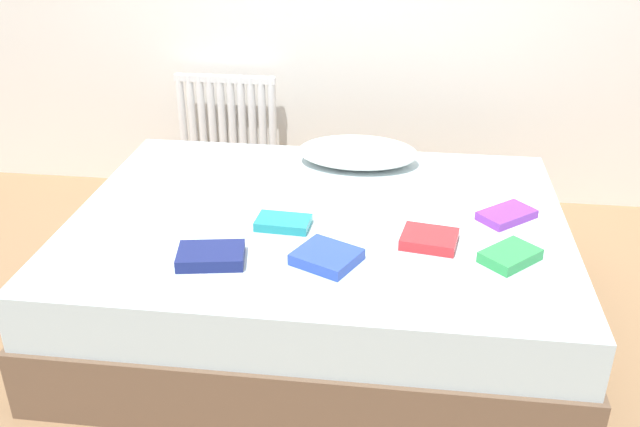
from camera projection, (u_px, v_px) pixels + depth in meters
The scene contains 10 objects.
ground_plane at pixel (319, 317), 3.03m from camera, with size 8.00×8.00×0.00m, color #93704C.
bed at pixel (318, 268), 2.92m from camera, with size 2.00×1.50×0.50m.
radiator at pixel (228, 126), 3.98m from camera, with size 0.57×0.04×0.58m.
pillow at pixel (358, 152), 3.25m from camera, with size 0.56×0.34×0.12m, color white.
textbook_red at pixel (429, 239), 2.59m from camera, with size 0.20×0.17×0.04m, color red.
textbook_teal at pixel (283, 223), 2.71m from camera, with size 0.21×0.13×0.04m, color teal.
textbook_purple at pixel (507, 215), 2.77m from camera, with size 0.22×0.13×0.03m, color purple.
textbook_green at pixel (510, 256), 2.48m from camera, with size 0.20×0.14×0.04m, color green.
textbook_blue at pixel (327, 257), 2.47m from camera, with size 0.21×0.19×0.04m, color #2847B7.
textbook_navy at pixel (211, 256), 2.47m from camera, with size 0.23×0.16×0.05m, color navy.
Camera 1 is at (0.32, -2.48, 1.78)m, focal length 39.25 mm.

